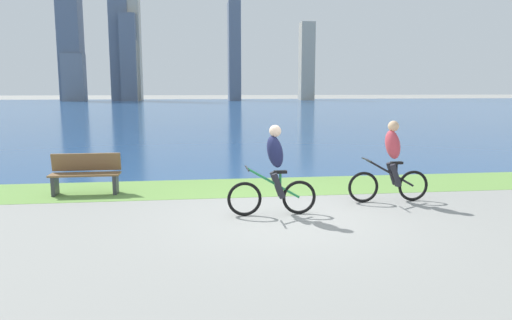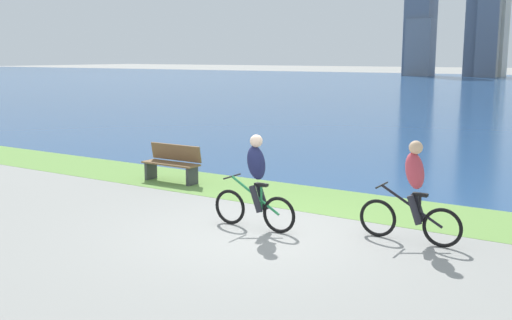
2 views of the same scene
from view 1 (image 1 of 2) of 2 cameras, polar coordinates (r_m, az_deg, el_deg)
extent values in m
plane|color=gray|center=(8.79, 3.86, -6.85)|extent=(300.00, 300.00, 0.00)
cube|color=#6B9947|center=(11.41, 1.18, -3.20)|extent=(120.00, 2.16, 0.01)
cube|color=navy|center=(56.92, -5.77, 6.24)|extent=(300.00, 89.47, 0.00)
torus|color=black|center=(8.78, -1.39, -4.69)|extent=(0.64, 0.06, 0.64)
torus|color=black|center=(8.94, 5.19, -4.48)|extent=(0.64, 0.06, 0.64)
cylinder|color=#268C4C|center=(8.79, 2.10, -2.78)|extent=(1.00, 0.04, 0.61)
cylinder|color=#268C4C|center=(8.82, 2.93, -3.08)|extent=(0.04, 0.04, 0.47)
cube|color=black|center=(8.77, 2.94, -1.44)|extent=(0.24, 0.10, 0.05)
cylinder|color=black|center=(8.67, -1.07, -1.02)|extent=(0.03, 0.52, 0.03)
ellipsoid|color=#1E234C|center=(8.69, 2.29, 1.01)|extent=(0.40, 0.36, 0.65)
sphere|color=beige|center=(8.65, 2.31, 3.50)|extent=(0.22, 0.22, 0.22)
cylinder|color=#26262D|center=(8.71, 2.71, -3.12)|extent=(0.27, 0.11, 0.49)
cylinder|color=#26262D|center=(8.90, 2.49, -2.86)|extent=(0.27, 0.11, 0.49)
torus|color=black|center=(10.04, 12.74, -3.20)|extent=(0.64, 0.06, 0.64)
torus|color=black|center=(10.45, 18.32, -2.95)|extent=(0.64, 0.06, 0.64)
cylinder|color=black|center=(10.19, 15.78, -1.49)|extent=(1.05, 0.04, 0.61)
cylinder|color=black|center=(10.25, 16.48, -1.75)|extent=(0.04, 0.04, 0.47)
cube|color=black|center=(10.21, 16.54, -0.33)|extent=(0.24, 0.10, 0.05)
cylinder|color=black|center=(9.95, 13.12, 0.04)|extent=(0.03, 0.52, 0.03)
ellipsoid|color=#BF3F4C|center=(10.12, 16.07, 1.78)|extent=(0.40, 0.36, 0.65)
sphere|color=#D8AD84|center=(10.08, 16.16, 3.92)|extent=(0.22, 0.22, 0.22)
cylinder|color=#26262D|center=(10.14, 16.43, -1.77)|extent=(0.27, 0.11, 0.49)
cylinder|color=#26262D|center=(10.32, 15.98, -1.57)|extent=(0.27, 0.11, 0.49)
cube|color=brown|center=(11.17, -19.82, -1.64)|extent=(1.50, 0.45, 0.04)
cube|color=brown|center=(11.32, -19.68, -0.22)|extent=(1.50, 0.11, 0.40)
cube|color=#38383D|center=(11.09, -16.48, -2.73)|extent=(0.08, 0.37, 0.45)
cube|color=#38383D|center=(11.37, -22.97, -2.79)|extent=(0.08, 0.37, 0.45)
cube|color=slate|center=(93.43, -21.29, 12.27)|extent=(3.77, 4.49, 18.38)
cube|color=slate|center=(91.99, -20.99, 9.21)|extent=(3.78, 2.99, 8.35)
cube|color=slate|center=(92.26, -15.97, 12.93)|extent=(3.32, 3.84, 19.52)
cube|color=#ADA899|center=(92.51, -14.97, 14.24)|extent=(3.98, 3.98, 23.66)
cube|color=slate|center=(89.70, -15.01, 11.75)|extent=(2.80, 2.87, 15.32)
cube|color=#ADA899|center=(90.56, -14.77, 10.26)|extent=(2.57, 3.78, 10.69)
cube|color=slate|center=(89.93, -2.63, 12.83)|extent=(2.16, 4.06, 17.86)
cube|color=#ADA899|center=(93.64, 6.09, 11.65)|extent=(2.64, 2.85, 14.69)
camera|label=2|loc=(6.98, 84.50, 6.51)|focal=42.01mm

